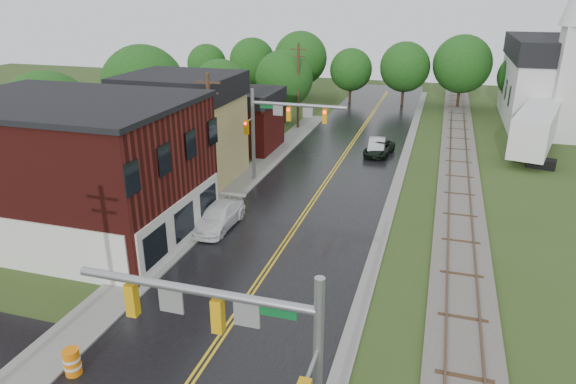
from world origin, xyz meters
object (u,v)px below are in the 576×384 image
at_px(traffic_signal_far, 279,120).
at_px(tree_left_b, 145,89).
at_px(utility_pole_c, 298,85).
at_px(tree_left_c, 222,90).
at_px(tree_left_a, 50,119).
at_px(tree_left_e, 285,81).
at_px(brick_building, 74,168).
at_px(traffic_signal_near, 244,336).
at_px(sedan_silver, 377,146).
at_px(church, 560,72).
at_px(semi_trailer, 537,126).
at_px(utility_pole_b, 211,137).
at_px(pickup_white, 219,216).
at_px(construction_barrel, 72,362).
at_px(suv_dark, 379,149).

height_order(traffic_signal_far, tree_left_b, tree_left_b).
relative_size(utility_pole_c, tree_left_c, 1.18).
xyz_separation_m(tree_left_a, tree_left_e, (11.00, 24.00, -0.30)).
distance_m(brick_building, traffic_signal_near, 20.60).
bearing_deg(brick_building, sedan_silver, 55.35).
height_order(church, traffic_signal_far, church).
bearing_deg(brick_building, tree_left_e, 83.29).
xyz_separation_m(tree_left_b, semi_trailer, (34.54, 9.99, -3.25)).
bearing_deg(utility_pole_b, utility_pole_c, 90.00).
bearing_deg(utility_pole_c, tree_left_a, -120.55).
bearing_deg(pickup_white, semi_trailer, 49.57).
height_order(sedan_silver, pickup_white, pickup_white).
relative_size(brick_building, tree_left_b, 1.48).
bearing_deg(tree_left_e, utility_pole_c, -42.84).
xyz_separation_m(sedan_silver, construction_barrel, (-7.30, -33.00, -0.13)).
bearing_deg(traffic_signal_far, brick_building, -126.92).
bearing_deg(church, utility_pole_b, -130.18).
bearing_deg(suv_dark, utility_pole_b, -116.10).
height_order(brick_building, sedan_silver, brick_building).
height_order(tree_left_c, semi_trailer, tree_left_c).
height_order(tree_left_c, pickup_white, tree_left_c).
height_order(church, pickup_white, church).
distance_m(traffic_signal_near, pickup_white, 18.49).
relative_size(church, tree_left_e, 2.45).
bearing_deg(tree_left_c, tree_left_e, 50.19).
bearing_deg(traffic_signal_near, brick_building, 140.83).
distance_m(brick_building, tree_left_a, 10.14).
xyz_separation_m(tree_left_e, suv_dark, (11.86, -9.34, -4.19)).
relative_size(utility_pole_c, construction_barrel, 8.01).
bearing_deg(traffic_signal_far, pickup_white, -97.59).
xyz_separation_m(tree_left_a, construction_barrel, (15.28, -17.90, -4.55)).
bearing_deg(utility_pole_c, church, 19.97).
xyz_separation_m(traffic_signal_far, sedan_silver, (6.19, 10.00, -4.28)).
xyz_separation_m(utility_pole_c, tree_left_a, (-13.05, -22.10, 0.39)).
bearing_deg(construction_barrel, traffic_signal_far, 87.26).
xyz_separation_m(sedan_silver, pickup_white, (-7.39, -18.95, 0.04)).
bearing_deg(tree_left_a, utility_pole_c, 59.45).
relative_size(traffic_signal_far, sedan_silver, 1.74).
bearing_deg(tree_left_a, church, 38.63).
bearing_deg(brick_building, tree_left_c, 93.14).
xyz_separation_m(brick_building, semi_trailer, (29.18, 26.89, -1.68)).
height_order(tree_left_b, suv_dark, tree_left_b).
height_order(traffic_signal_far, sedan_silver, traffic_signal_far).
height_order(utility_pole_c, sedan_silver, utility_pole_c).
bearing_deg(construction_barrel, tree_left_e, 95.83).
xyz_separation_m(tree_left_c, sedan_silver, (16.57, -2.89, -3.82)).
height_order(tree_left_b, tree_left_c, tree_left_b).
height_order(brick_building, tree_left_e, brick_building).
distance_m(sedan_silver, semi_trailer, 14.91).
xyz_separation_m(traffic_signal_far, tree_left_a, (-16.38, -5.10, 0.14)).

